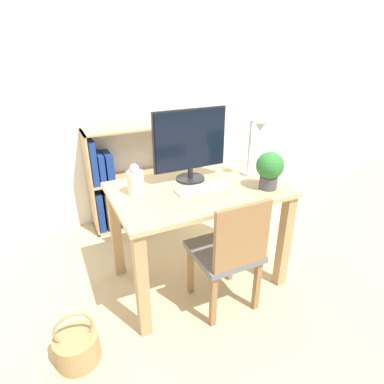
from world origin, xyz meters
TOP-DOWN VIEW (x-y plane):
  - ground_plane at (0.00, 0.00)m, footprint 10.00×10.00m
  - wall_back at (0.00, 1.20)m, footprint 8.00×0.05m
  - desk at (0.00, 0.00)m, footprint 1.14×0.74m
  - monitor at (0.01, 0.15)m, footprint 0.52×0.20m
  - keyboard at (0.01, -0.04)m, footprint 0.36×0.12m
  - vase at (-0.40, 0.09)m, footprint 0.11×0.11m
  - desk_lamp at (0.43, 0.00)m, footprint 0.10×0.19m
  - potted_plant at (0.41, -0.21)m, footprint 0.18×0.18m
  - chair at (0.04, -0.35)m, footprint 0.40×0.40m
  - bookshelf at (-0.33, 1.02)m, footprint 0.79×0.28m
  - basket at (-0.92, -0.34)m, footprint 0.24×0.24m

SIDE VIEW (x-z plane):
  - ground_plane at x=0.00m, z-range 0.00..0.00m
  - basket at x=-0.92m, z-range -0.07..0.26m
  - bookshelf at x=-0.33m, z-range -0.08..0.87m
  - chair at x=0.04m, z-range 0.03..0.86m
  - desk at x=0.00m, z-range 0.23..0.97m
  - keyboard at x=0.01m, z-range 0.75..0.76m
  - vase at x=-0.40m, z-range 0.73..0.93m
  - potted_plant at x=0.41m, z-range 0.76..1.01m
  - desk_lamp at x=0.43m, z-range 0.79..1.19m
  - monitor at x=0.01m, z-range 0.77..1.26m
  - wall_back at x=0.00m, z-range 0.00..2.60m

